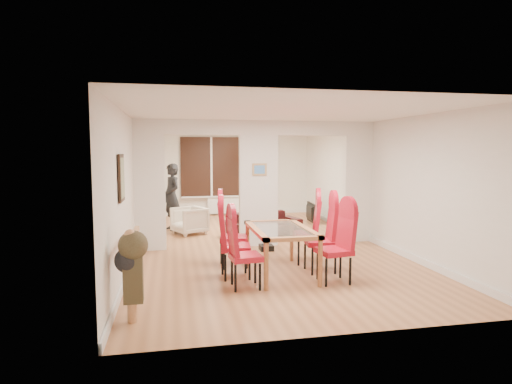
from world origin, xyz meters
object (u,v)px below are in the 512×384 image
object	(u,v)px
dining_chair_ra	(334,245)
armchair	(189,221)
bottle	(248,211)
bowl	(254,214)
dining_chair_lb	(236,242)
dining_chair_rb	(320,237)
sofa	(262,224)
coffee_table	(251,219)
dining_chair_la	(246,251)
dining_chair_lc	(234,233)
dining_chair_rc	(306,230)
television	(309,213)
dining_table	(280,251)
person	(172,197)

from	to	relation	value
dining_chair_ra	armchair	xyz separation A→B (m)	(-1.98, 4.24, -0.24)
bottle	bowl	world-z (taller)	bottle
dining_chair_lb	dining_chair_rb	xyz separation A→B (m)	(1.41, 0.05, 0.02)
dining_chair_ra	dining_chair_lb	bearing A→B (deg)	149.69
sofa	coffee_table	world-z (taller)	sofa
dining_chair_la	armchair	xyz separation A→B (m)	(-0.63, 4.24, -0.22)
armchair	coffee_table	distance (m)	2.08
dining_chair_lc	bowl	size ratio (longest dim) A/B	5.48
dining_chair_rc	armchair	world-z (taller)	dining_chair_rc
television	dining_chair_lb	bearing A→B (deg)	153.52
dining_chair_rc	bowl	size ratio (longest dim) A/B	5.42
dining_chair_rb	coffee_table	world-z (taller)	dining_chair_rb
dining_chair_lb	dining_chair_rb	world-z (taller)	dining_chair_rb
dining_chair_la	dining_chair_rc	xyz separation A→B (m)	(1.30, 1.20, 0.04)
dining_chair_rb	television	world-z (taller)	dining_chair_rb
dining_table	dining_chair_rc	bearing A→B (deg)	44.60
coffee_table	bottle	bearing A→B (deg)	-136.70
dining_table	sofa	distance (m)	3.20
dining_table	bowl	bearing A→B (deg)	84.06
dining_chair_ra	armchair	world-z (taller)	dining_chair_ra
person	television	distance (m)	3.79
dining_chair_lc	coffee_table	xyz separation A→B (m)	(1.09, 4.20, -0.47)
sofa	coffee_table	size ratio (longest dim) A/B	1.81
dining_table	bowl	xyz separation A→B (m)	(0.50, 4.83, -0.12)
dining_chair_ra	bottle	distance (m)	5.31
dining_chair_la	bottle	distance (m)	5.38
dining_chair_ra	dining_chair_rb	distance (m)	0.59
dining_chair_ra	dining_chair_rb	xyz separation A→B (m)	(-0.01, 0.59, 0.02)
dining_table	television	xyz separation A→B (m)	(2.02, 4.71, -0.11)
television	bottle	distance (m)	1.71
dining_chair_rc	dining_table	bearing A→B (deg)	-120.63
sofa	dining_chair_rb	bearing A→B (deg)	-97.92
dining_chair_rb	person	xyz separation A→B (m)	(-2.37, 4.28, 0.25)
dining_chair_la	dining_chair_ra	bearing A→B (deg)	-5.05
dining_chair_ra	coffee_table	size ratio (longest dim) A/B	1.12
dining_chair_lb	armchair	size ratio (longest dim) A/B	1.60
dining_table	dining_chair_lb	bearing A→B (deg)	-176.45
dining_chair_ra	sofa	size ratio (longest dim) A/B	0.62
television	bowl	size ratio (longest dim) A/B	4.40
dining_chair_la	dining_chair_lb	world-z (taller)	dining_chair_lb
dining_table	dining_chair_lb	world-z (taller)	dining_chair_lb
dining_chair_rb	dining_chair_lb	bearing A→B (deg)	-169.89
coffee_table	bowl	size ratio (longest dim) A/B	4.74
coffee_table	bowl	distance (m)	0.17
dining_chair_lb	dining_chair_rc	world-z (taller)	dining_chair_rc
dining_chair_rb	dining_chair_la	bearing A→B (deg)	-148.37
dining_chair_la	television	world-z (taller)	dining_chair_la
dining_chair_la	dining_chair_ra	distance (m)	1.35
dining_chair_lc	dining_chair_ra	world-z (taller)	dining_chair_lc
dining_table	armchair	xyz separation A→B (m)	(-1.30, 3.66, -0.05)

